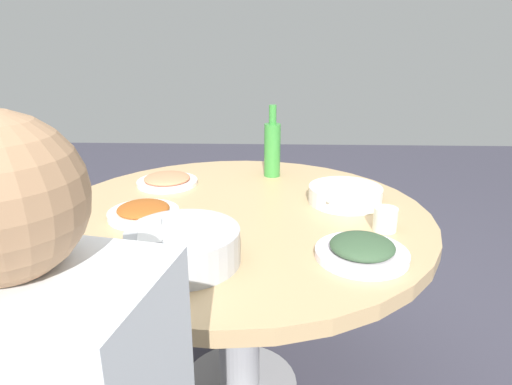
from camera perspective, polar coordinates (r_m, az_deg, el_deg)
round_dining_table at (r=1.52m, az=-2.33°, el=-6.69°), size 1.25×1.25×0.72m
rice_bowl at (r=1.15m, az=-9.20°, el=-6.65°), size 0.29×0.29×0.10m
soup_bowl at (r=1.57m, az=11.21°, el=-0.32°), size 0.25×0.25×0.06m
dish_greens at (r=1.20m, az=13.27°, el=-7.08°), size 0.24×0.24×0.06m
dish_stirfry at (r=1.46m, az=-14.05°, el=-2.35°), size 0.22×0.22×0.05m
dish_shrimp at (r=1.76m, az=-11.17°, el=1.55°), size 0.23×0.23×0.04m
green_bottle at (r=1.81m, az=2.07°, el=5.66°), size 0.07×0.07×0.29m
tea_cup_near at (r=1.55m, az=-24.16°, el=-1.71°), size 0.07×0.07×0.07m
tea_cup_far at (r=1.37m, az=16.05°, el=-3.27°), size 0.07×0.07×0.07m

